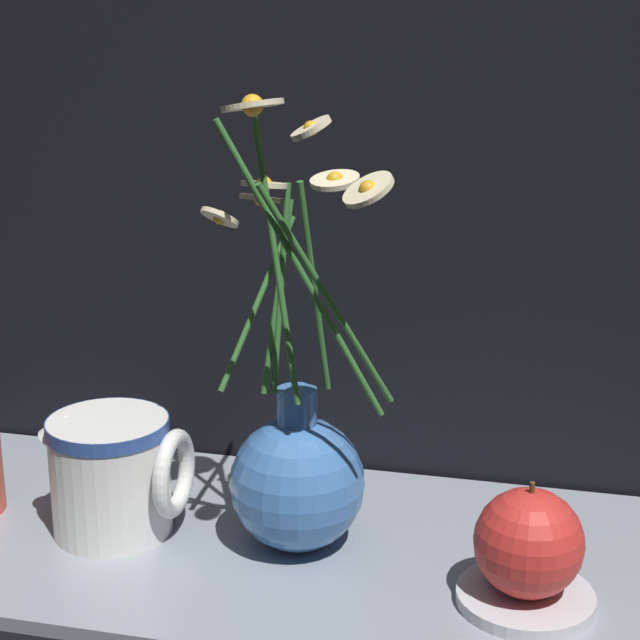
% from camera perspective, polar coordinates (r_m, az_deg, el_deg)
% --- Properties ---
extents(ground_plane, '(6.00, 6.00, 0.00)m').
position_cam_1_polar(ground_plane, '(0.93, 0.51, -12.70)').
color(ground_plane, black).
extents(shelf, '(0.82, 0.32, 0.01)m').
position_cam_1_polar(shelf, '(0.93, 0.51, -12.37)').
color(shelf, gray).
rests_on(shelf, ground_plane).
extents(vase_with_flowers, '(0.20, 0.19, 0.38)m').
position_cam_1_polar(vase_with_flowers, '(0.89, -1.29, -7.97)').
color(vase_with_flowers, '#3F72B7').
rests_on(vase_with_flowers, shelf).
extents(ceramic_pitcher, '(0.13, 0.10, 0.11)m').
position_cam_1_polar(ceramic_pitcher, '(0.94, -10.97, -7.85)').
color(ceramic_pitcher, white).
rests_on(ceramic_pitcher, shelf).
extents(saucer_plate, '(0.11, 0.11, 0.01)m').
position_cam_1_polar(saucer_plate, '(0.86, 10.89, -14.33)').
color(saucer_plate, silver).
rests_on(saucer_plate, shelf).
extents(orange_fruit, '(0.08, 0.08, 0.09)m').
position_cam_1_polar(orange_fruit, '(0.84, 11.07, -11.58)').
color(orange_fruit, red).
rests_on(orange_fruit, saucer_plate).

